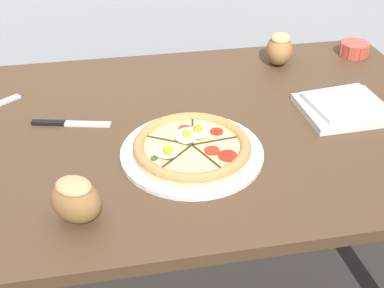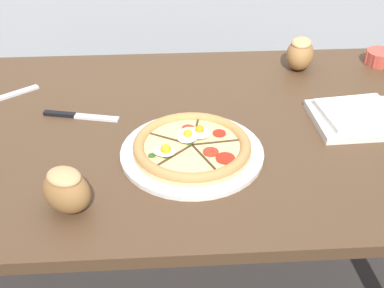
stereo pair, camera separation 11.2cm
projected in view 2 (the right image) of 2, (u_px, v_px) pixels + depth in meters
dining_table at (183, 152)px, 1.30m from camera, size 1.50×0.90×0.73m
pizza at (192, 148)px, 1.12m from camera, size 0.34×0.34×0.05m
ramekin_bowl at (381, 57)px, 1.53m from camera, size 0.10×0.10×0.04m
napkin_folded at (357, 117)px, 1.24m from camera, size 0.23×0.20×0.04m
bread_piece_near at (300, 53)px, 1.49m from camera, size 0.12×0.13×0.10m
bread_piece_mid at (66, 190)px, 0.95m from camera, size 0.13×0.13×0.10m
knife_main at (80, 116)px, 1.27m from camera, size 0.20×0.06×0.01m
knife_spare at (0, 98)px, 1.35m from camera, size 0.19×0.15×0.01m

